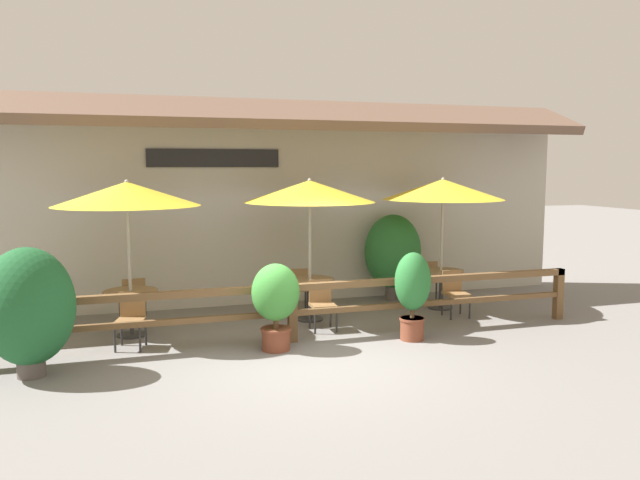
{
  "coord_description": "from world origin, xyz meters",
  "views": [
    {
      "loc": [
        -2.53,
        -8.51,
        2.83
      ],
      "look_at": [
        0.58,
        1.41,
        1.61
      ],
      "focal_mm": 35.0,
      "sensor_mm": 36.0,
      "label": 1
    }
  ],
  "objects_px": {
    "patio_umbrella_near": "(127,194)",
    "chair_near_wallside": "(133,298)",
    "patio_umbrella_far": "(443,190)",
    "chair_far_wallside": "(426,278)",
    "potted_plant_entrance_palm": "(28,308)",
    "potted_plant_corner_fern": "(276,299)",
    "dining_table_middle": "(310,287)",
    "chair_middle_streetside": "(322,302)",
    "dining_table_far": "(441,278)",
    "potted_plant_small_flowering": "(393,252)",
    "dining_table_near": "(131,300)",
    "chair_near_streetside": "(131,317)",
    "potted_plant_tall_tropical": "(413,289)",
    "chair_middle_wallside": "(297,287)",
    "chair_far_streetside": "(455,291)",
    "patio_umbrella_middle": "(310,191)"
  },
  "relations": [
    {
      "from": "chair_near_wallside",
      "to": "chair_middle_wallside",
      "type": "bearing_deg",
      "value": 173.09
    },
    {
      "from": "dining_table_far",
      "to": "potted_plant_corner_fern",
      "type": "bearing_deg",
      "value": -154.69
    },
    {
      "from": "chair_middle_wallside",
      "to": "potted_plant_small_flowering",
      "type": "height_order",
      "value": "potted_plant_small_flowering"
    },
    {
      "from": "dining_table_middle",
      "to": "potted_plant_small_flowering",
      "type": "height_order",
      "value": "potted_plant_small_flowering"
    },
    {
      "from": "chair_middle_streetside",
      "to": "chair_middle_wallside",
      "type": "height_order",
      "value": "same"
    },
    {
      "from": "chair_far_wallside",
      "to": "potted_plant_small_flowering",
      "type": "height_order",
      "value": "potted_plant_small_flowering"
    },
    {
      "from": "dining_table_near",
      "to": "dining_table_middle",
      "type": "height_order",
      "value": "same"
    },
    {
      "from": "chair_near_streetside",
      "to": "potted_plant_small_flowering",
      "type": "bearing_deg",
      "value": 35.73
    },
    {
      "from": "chair_near_streetside",
      "to": "potted_plant_small_flowering",
      "type": "distance_m",
      "value": 5.78
    },
    {
      "from": "dining_table_middle",
      "to": "patio_umbrella_far",
      "type": "bearing_deg",
      "value": 2.62
    },
    {
      "from": "potted_plant_entrance_palm",
      "to": "potted_plant_corner_fern",
      "type": "relative_size",
      "value": 1.31
    },
    {
      "from": "dining_table_middle",
      "to": "chair_middle_streetside",
      "type": "distance_m",
      "value": 0.74
    },
    {
      "from": "dining_table_near",
      "to": "chair_near_streetside",
      "type": "relative_size",
      "value": 1.03
    },
    {
      "from": "chair_middle_wallside",
      "to": "chair_far_wallside",
      "type": "relative_size",
      "value": 1.0
    },
    {
      "from": "dining_table_far",
      "to": "potted_plant_corner_fern",
      "type": "distance_m",
      "value": 4.23
    },
    {
      "from": "potted_plant_entrance_palm",
      "to": "potted_plant_tall_tropical",
      "type": "bearing_deg",
      "value": 1.12
    },
    {
      "from": "patio_umbrella_near",
      "to": "dining_table_far",
      "type": "bearing_deg",
      "value": 2.73
    },
    {
      "from": "chair_near_wallside",
      "to": "potted_plant_entrance_palm",
      "type": "distance_m",
      "value": 2.86
    },
    {
      "from": "chair_near_streetside",
      "to": "chair_near_wallside",
      "type": "distance_m",
      "value": 1.45
    },
    {
      "from": "potted_plant_small_flowering",
      "to": "chair_near_streetside",
      "type": "bearing_deg",
      "value": -158.99
    },
    {
      "from": "patio_umbrella_near",
      "to": "potted_plant_small_flowering",
      "type": "xyz_separation_m",
      "value": [
        5.37,
        1.34,
        -1.36
      ]
    },
    {
      "from": "dining_table_near",
      "to": "potted_plant_corner_fern",
      "type": "height_order",
      "value": "potted_plant_corner_fern"
    },
    {
      "from": "chair_far_wallside",
      "to": "chair_near_wallside",
      "type": "bearing_deg",
      "value": -1.35
    },
    {
      "from": "chair_middle_streetside",
      "to": "patio_umbrella_near",
      "type": "bearing_deg",
      "value": 172.27
    },
    {
      "from": "dining_table_middle",
      "to": "patio_umbrella_middle",
      "type": "bearing_deg",
      "value": 180.0
    },
    {
      "from": "patio_umbrella_far",
      "to": "chair_far_wallside",
      "type": "height_order",
      "value": "patio_umbrella_far"
    },
    {
      "from": "potted_plant_small_flowering",
      "to": "dining_table_middle",
      "type": "bearing_deg",
      "value": -151.66
    },
    {
      "from": "patio_umbrella_near",
      "to": "potted_plant_entrance_palm",
      "type": "height_order",
      "value": "patio_umbrella_near"
    },
    {
      "from": "patio_umbrella_near",
      "to": "chair_near_wallside",
      "type": "bearing_deg",
      "value": 86.93
    },
    {
      "from": "chair_near_streetside",
      "to": "dining_table_middle",
      "type": "distance_m",
      "value": 3.31
    },
    {
      "from": "patio_umbrella_middle",
      "to": "dining_table_middle",
      "type": "relative_size",
      "value": 2.94
    },
    {
      "from": "patio_umbrella_near",
      "to": "dining_table_middle",
      "type": "bearing_deg",
      "value": 2.83
    },
    {
      "from": "dining_table_middle",
      "to": "chair_middle_streetside",
      "type": "relative_size",
      "value": 1.03
    },
    {
      "from": "dining_table_middle",
      "to": "chair_far_streetside",
      "type": "distance_m",
      "value": 2.76
    },
    {
      "from": "chair_near_wallside",
      "to": "dining_table_far",
      "type": "xyz_separation_m",
      "value": [
        5.91,
        -0.44,
        0.13
      ]
    },
    {
      "from": "dining_table_near",
      "to": "chair_far_streetside",
      "type": "relative_size",
      "value": 1.03
    },
    {
      "from": "chair_near_wallside",
      "to": "potted_plant_entrance_palm",
      "type": "xyz_separation_m",
      "value": [
        -1.36,
        -2.47,
        0.46
      ]
    },
    {
      "from": "potted_plant_small_flowering",
      "to": "patio_umbrella_far",
      "type": "bearing_deg",
      "value": -61.05
    },
    {
      "from": "dining_table_far",
      "to": "potted_plant_small_flowering",
      "type": "relative_size",
      "value": 0.49
    },
    {
      "from": "dining_table_middle",
      "to": "chair_far_streetside",
      "type": "relative_size",
      "value": 1.03
    },
    {
      "from": "chair_middle_wallside",
      "to": "potted_plant_corner_fern",
      "type": "relative_size",
      "value": 0.64
    },
    {
      "from": "patio_umbrella_middle",
      "to": "dining_table_middle",
      "type": "bearing_deg",
      "value": 0.0
    },
    {
      "from": "potted_plant_entrance_palm",
      "to": "potted_plant_corner_fern",
      "type": "distance_m",
      "value": 3.47
    },
    {
      "from": "chair_far_wallside",
      "to": "potted_plant_entrance_palm",
      "type": "relative_size",
      "value": 0.49
    },
    {
      "from": "patio_umbrella_near",
      "to": "potted_plant_corner_fern",
      "type": "distance_m",
      "value": 3.06
    },
    {
      "from": "chair_middle_wallside",
      "to": "chair_far_streetside",
      "type": "distance_m",
      "value": 3.03
    },
    {
      "from": "potted_plant_small_flowering",
      "to": "patio_umbrella_middle",
      "type": "bearing_deg",
      "value": -151.66
    },
    {
      "from": "chair_near_streetside",
      "to": "potted_plant_entrance_palm",
      "type": "height_order",
      "value": "potted_plant_entrance_palm"
    },
    {
      "from": "chair_near_streetside",
      "to": "chair_middle_wallside",
      "type": "relative_size",
      "value": 1.0
    },
    {
      "from": "dining_table_far",
      "to": "patio_umbrella_far",
      "type": "bearing_deg",
      "value": -45.0
    }
  ]
}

